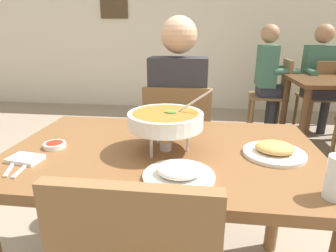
# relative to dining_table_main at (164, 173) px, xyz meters

# --- Properties ---
(cafe_rear_partition) EXTENTS (10.00, 0.10, 3.00)m
(cafe_rear_partition) POSITION_rel_dining_table_main_xyz_m (0.00, 3.62, 0.86)
(cafe_rear_partition) COLOR beige
(cafe_rear_partition) RESTS_ON ground_plane
(dining_table_main) EXTENTS (1.28, 0.81, 0.75)m
(dining_table_main) POSITION_rel_dining_table_main_xyz_m (0.00, 0.00, 0.00)
(dining_table_main) COLOR brown
(dining_table_main) RESTS_ON ground_plane
(chair_diner_main) EXTENTS (0.44, 0.44, 0.90)m
(chair_diner_main) POSITION_rel_dining_table_main_xyz_m (-0.00, 0.69, -0.13)
(chair_diner_main) COLOR brown
(chair_diner_main) RESTS_ON ground_plane
(diner_main) EXTENTS (0.40, 0.45, 1.31)m
(diner_main) POSITION_rel_dining_table_main_xyz_m (0.00, 0.72, 0.11)
(diner_main) COLOR #2D2D38
(diner_main) RESTS_ON ground_plane
(curry_bowl) EXTENTS (0.33, 0.30, 0.26)m
(curry_bowl) POSITION_rel_dining_table_main_xyz_m (0.01, -0.01, 0.24)
(curry_bowl) COLOR silver
(curry_bowl) RESTS_ON dining_table_main
(rice_plate) EXTENTS (0.24, 0.24, 0.06)m
(rice_plate) POSITION_rel_dining_table_main_xyz_m (0.08, -0.24, 0.14)
(rice_plate) COLOR white
(rice_plate) RESTS_ON dining_table_main
(appetizer_plate) EXTENTS (0.24, 0.24, 0.06)m
(appetizer_plate) POSITION_rel_dining_table_main_xyz_m (0.44, -0.01, 0.14)
(appetizer_plate) COLOR white
(appetizer_plate) RESTS_ON dining_table_main
(sauce_dish) EXTENTS (0.09, 0.09, 0.02)m
(sauce_dish) POSITION_rel_dining_table_main_xyz_m (-0.46, -0.04, 0.13)
(sauce_dish) COLOR white
(sauce_dish) RESTS_ON dining_table_main
(napkin_folded) EXTENTS (0.13, 0.10, 0.02)m
(napkin_folded) POSITION_rel_dining_table_main_xyz_m (-0.50, -0.18, 0.12)
(napkin_folded) COLOR white
(napkin_folded) RESTS_ON dining_table_main
(fork_utensil) EXTENTS (0.07, 0.16, 0.01)m
(fork_utensil) POSITION_rel_dining_table_main_xyz_m (-0.52, -0.23, 0.12)
(fork_utensil) COLOR silver
(fork_utensil) RESTS_ON dining_table_main
(spoon_utensil) EXTENTS (0.03, 0.17, 0.01)m
(spoon_utensil) POSITION_rel_dining_table_main_xyz_m (-0.47, -0.23, 0.12)
(spoon_utensil) COLOR silver
(spoon_utensil) RESTS_ON dining_table_main
(chair_bg_middle) EXTENTS (0.50, 0.50, 0.90)m
(chair_bg_middle) POSITION_rel_dining_table_main_xyz_m (1.65, 2.53, -0.13)
(chair_bg_middle) COLOR brown
(chair_bg_middle) RESTS_ON ground_plane
(chair_bg_right) EXTENTS (0.47, 0.47, 0.90)m
(chair_bg_right) POSITION_rel_dining_table_main_xyz_m (1.08, 2.59, -0.13)
(chair_bg_right) COLOR brown
(chair_bg_right) RESTS_ON ground_plane
(patron_bg_middle) EXTENTS (0.40, 0.45, 1.31)m
(patron_bg_middle) POSITION_rel_dining_table_main_xyz_m (1.56, 2.56, 0.11)
(patron_bg_middle) COLOR #2D2D38
(patron_bg_middle) RESTS_ON ground_plane
(patron_bg_right) EXTENTS (0.45, 0.40, 1.31)m
(patron_bg_right) POSITION_rel_dining_table_main_xyz_m (0.97, 2.58, 0.11)
(patron_bg_right) COLOR #2D2D38
(patron_bg_right) RESTS_ON ground_plane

